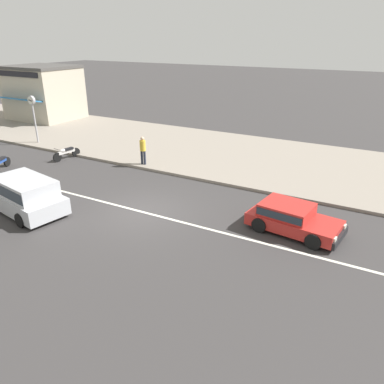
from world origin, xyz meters
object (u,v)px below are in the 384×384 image
object	(u,v)px
shopfront_mid_block	(44,92)
motorcycle_0	(0,163)
minivan_silver_4	(24,194)
hatchback_red_5	(291,217)
motorcycle_1	(66,153)
street_clock	(33,108)
pedestrian_near_clock	(143,148)

from	to	relation	value
shopfront_mid_block	motorcycle_0	bearing A→B (deg)	-51.69
minivan_silver_4	hatchback_red_5	distance (m)	11.33
motorcycle_1	street_clock	size ratio (longest dim) A/B	0.60
minivan_silver_4	pedestrian_near_clock	size ratio (longest dim) A/B	2.80
minivan_silver_4	pedestrian_near_clock	bearing A→B (deg)	83.00
minivan_silver_4	motorcycle_0	bearing A→B (deg)	152.97
hatchback_red_5	motorcycle_0	xyz separation A→B (m)	(-16.60, -0.82, -0.17)
minivan_silver_4	shopfront_mid_block	size ratio (longest dim) A/B	0.80
hatchback_red_5	pedestrian_near_clock	world-z (taller)	pedestrian_near_clock
motorcycle_0	shopfront_mid_block	size ratio (longest dim) A/B	0.29
motorcycle_0	shopfront_mid_block	xyz separation A→B (m)	(-8.77, 11.10, 2.03)
hatchback_red_5	street_clock	xyz separation A→B (m)	(-19.17, 3.98, 1.95)
hatchback_red_5	pedestrian_near_clock	bearing A→B (deg)	159.60
hatchback_red_5	motorcycle_0	size ratio (longest dim) A/B	2.22
minivan_silver_4	motorcycle_1	xyz separation A→B (m)	(-4.13, 6.32, -0.42)
motorcycle_0	street_clock	bearing A→B (deg)	118.10
hatchback_red_5	motorcycle_1	world-z (taller)	hatchback_red_5
motorcycle_0	pedestrian_near_clock	bearing A→B (deg)	32.86
street_clock	hatchback_red_5	bearing A→B (deg)	-11.74
minivan_silver_4	hatchback_red_5	xyz separation A→B (m)	(10.64, 3.86, -0.26)
hatchback_red_5	minivan_silver_4	bearing A→B (deg)	-160.05
motorcycle_0	street_clock	size ratio (longest dim) A/B	0.52
pedestrian_near_clock	minivan_silver_4	bearing A→B (deg)	-97.00
hatchback_red_5	motorcycle_1	xyz separation A→B (m)	(-14.77, 2.46, -0.16)
pedestrian_near_clock	motorcycle_0	bearing A→B (deg)	-147.14
pedestrian_near_clock	street_clock	bearing A→B (deg)	177.78
pedestrian_near_clock	shopfront_mid_block	world-z (taller)	shopfront_mid_block
motorcycle_1	street_clock	bearing A→B (deg)	160.86
hatchback_red_5	street_clock	world-z (taller)	street_clock
minivan_silver_4	motorcycle_1	world-z (taller)	minivan_silver_4
hatchback_red_5	shopfront_mid_block	bearing A→B (deg)	157.95
hatchback_red_5	motorcycle_0	world-z (taller)	hatchback_red_5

